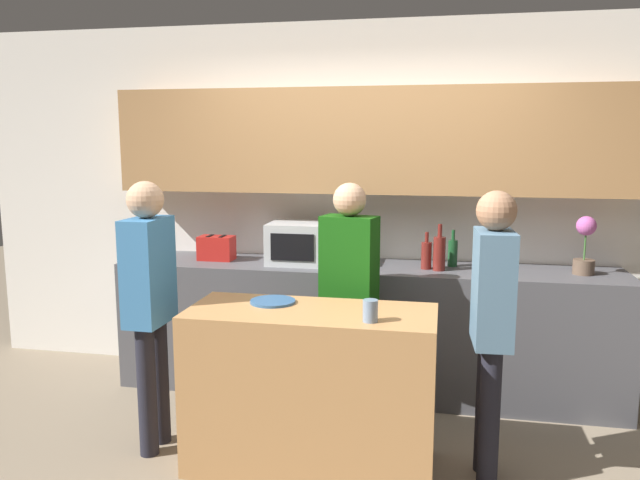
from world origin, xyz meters
TOP-DOWN VIEW (x-y plane):
  - back_wall at (0.00, 1.66)m, footprint 6.40×0.40m
  - back_counter at (0.00, 1.39)m, footprint 3.60×0.62m
  - kitchen_island at (-0.15, 0.25)m, footprint 1.36×0.58m
  - microwave at (-0.44, 1.39)m, footprint 0.52×0.39m
  - toaster at (-1.13, 1.39)m, footprint 0.26×0.16m
  - potted_plant at (1.48, 1.39)m, footprint 0.14×0.14m
  - bottle_0 at (0.43, 1.37)m, footprint 0.07×0.07m
  - bottle_1 at (0.52, 1.33)m, footprint 0.08×0.08m
  - bottle_2 at (0.61, 1.50)m, footprint 0.07×0.07m
  - plate_on_island at (-0.40, 0.36)m, footprint 0.26×0.26m
  - cup_0 at (0.19, 0.09)m, footprint 0.08×0.08m
  - person_left at (-0.03, 0.80)m, footprint 0.37×0.26m
  - person_center at (0.81, 0.30)m, footprint 0.21×0.35m
  - person_right at (-1.12, 0.26)m, footprint 0.21×0.34m

SIDE VIEW (x-z plane):
  - kitchen_island at x=-0.15m, z-range 0.00..0.91m
  - back_counter at x=0.00m, z-range 0.00..0.94m
  - plate_on_island at x=-0.40m, z-range 0.91..0.93m
  - person_left at x=-0.03m, z-range 0.14..1.72m
  - person_center at x=0.81m, z-range 0.14..1.72m
  - person_right at x=-1.12m, z-range 0.15..1.75m
  - cup_0 at x=0.19m, z-range 0.91..1.03m
  - toaster at x=-1.13m, z-range 0.93..1.12m
  - bottle_0 at x=0.43m, z-range 0.91..1.17m
  - bottle_2 at x=0.61m, z-range 0.91..1.17m
  - bottle_1 at x=0.52m, z-range 0.90..1.22m
  - microwave at x=-0.44m, z-range 0.94..1.24m
  - potted_plant at x=1.48m, z-range 0.94..1.33m
  - back_wall at x=0.00m, z-range 0.19..2.89m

